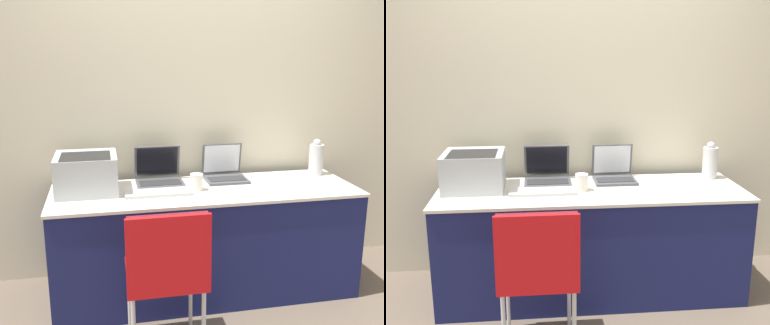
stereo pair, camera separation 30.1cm
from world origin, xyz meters
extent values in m
plane|color=#6B5B4C|center=(0.00, 0.00, 0.00)|extent=(14.00, 14.00, 0.00)
cube|color=beige|center=(0.00, 0.76, 1.30)|extent=(8.00, 0.05, 2.60)
cube|color=#191E51|center=(0.00, 0.32, 0.37)|extent=(2.05, 0.64, 0.74)
cube|color=silver|center=(0.00, 0.32, 0.75)|extent=(2.07, 0.66, 0.02)
cube|color=#B2B7BC|center=(-0.78, 0.41, 0.88)|extent=(0.40, 0.38, 0.25)
cube|color=black|center=(-0.78, 0.38, 0.99)|extent=(0.32, 0.29, 0.05)
cube|color=#4C4C51|center=(-0.29, 0.47, 0.77)|extent=(0.33, 0.24, 0.02)
cube|color=#2D2D30|center=(-0.29, 0.46, 0.78)|extent=(0.29, 0.13, 0.00)
cube|color=#4C4C51|center=(-0.29, 0.62, 0.89)|extent=(0.33, 0.07, 0.23)
cube|color=black|center=(-0.29, 0.62, 0.89)|extent=(0.29, 0.06, 0.21)
cube|color=#4C4C51|center=(0.19, 0.48, 0.77)|extent=(0.30, 0.23, 0.02)
cube|color=#2D2D30|center=(0.19, 0.47, 0.78)|extent=(0.26, 0.13, 0.00)
cube|color=#4C4C51|center=(0.19, 0.62, 0.89)|extent=(0.30, 0.05, 0.23)
cube|color=silver|center=(0.19, 0.61, 0.89)|extent=(0.27, 0.04, 0.21)
cube|color=silver|center=(-0.33, 0.26, 0.77)|extent=(0.44, 0.16, 0.02)
cylinder|color=white|center=(-0.07, 0.30, 0.81)|extent=(0.08, 0.08, 0.11)
cylinder|color=white|center=(-0.07, 0.30, 0.87)|extent=(0.09, 0.09, 0.01)
cylinder|color=silver|center=(0.90, 0.51, 0.87)|extent=(0.11, 0.11, 0.23)
sphere|color=silver|center=(0.90, 0.51, 1.00)|extent=(0.06, 0.06, 0.06)
cube|color=maroon|center=(-0.37, -0.27, 0.47)|extent=(0.41, 0.40, 0.04)
cube|color=maroon|center=(-0.37, -0.45, 0.69)|extent=(0.41, 0.03, 0.39)
cylinder|color=silver|center=(-0.56, -0.08, 0.23)|extent=(0.02, 0.02, 0.45)
cylinder|color=silver|center=(-0.18, -0.08, 0.23)|extent=(0.02, 0.02, 0.45)
cube|color=red|center=(-0.37, -0.48, 0.67)|extent=(0.43, 0.02, 0.43)
camera|label=1|loc=(-0.67, -2.52, 1.67)|focal=42.00mm
camera|label=2|loc=(-0.37, -2.56, 1.67)|focal=42.00mm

